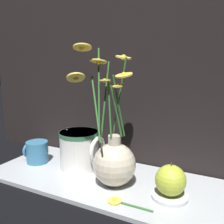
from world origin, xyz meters
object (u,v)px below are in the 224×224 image
at_px(vase_with_flowers, 114,159).
at_px(orange_fruit, 171,180).
at_px(yellow_mug, 37,152).
at_px(ceramic_pitcher, 80,148).

distance_m(vase_with_flowers, orange_fruit, 0.16).
distance_m(yellow_mug, ceramic_pitcher, 0.17).
bearing_deg(ceramic_pitcher, vase_with_flowers, -19.77).
bearing_deg(yellow_mug, vase_with_flowers, -4.97).
bearing_deg(vase_with_flowers, orange_fruit, -0.02).
bearing_deg(orange_fruit, yellow_mug, 176.71).
xyz_separation_m(vase_with_flowers, ceramic_pitcher, (-0.15, 0.05, -0.01)).
bearing_deg(orange_fruit, ceramic_pitcher, 170.10).
distance_m(vase_with_flowers, yellow_mug, 0.32).
height_order(yellow_mug, orange_fruit, orange_fruit).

